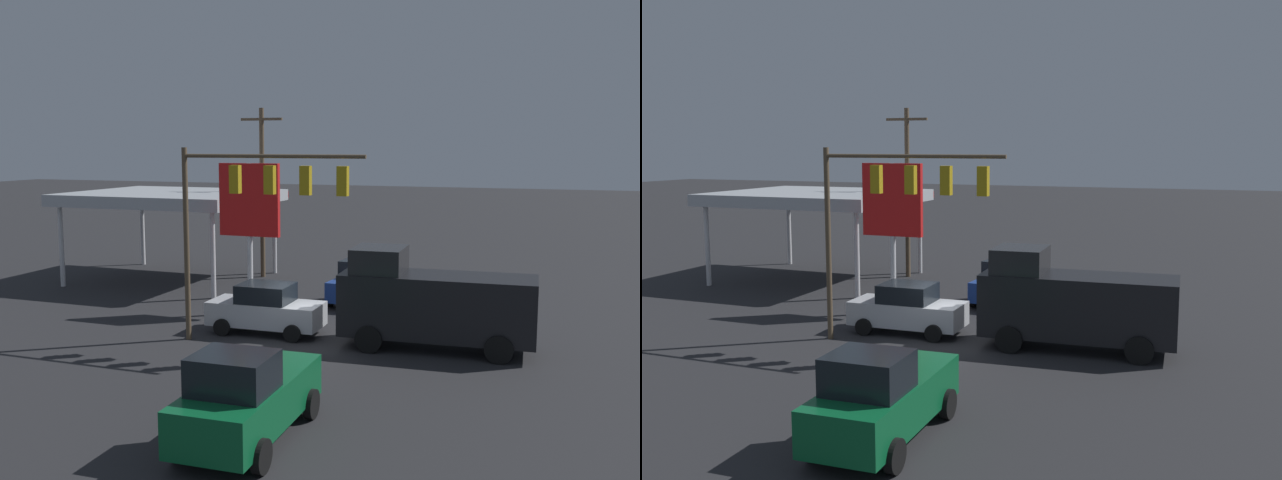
# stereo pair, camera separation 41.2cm
# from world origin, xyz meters

# --- Properties ---
(ground_plane) EXTENTS (200.00, 200.00, 0.00)m
(ground_plane) POSITION_xyz_m (0.00, 0.00, 0.00)
(ground_plane) COLOR #262628
(traffic_signal_assembly) EXTENTS (6.94, 0.43, 7.13)m
(traffic_signal_assembly) POSITION_xyz_m (1.36, 1.10, 5.39)
(traffic_signal_assembly) COLOR brown
(traffic_signal_assembly) RESTS_ON ground
(utility_pole) EXTENTS (2.40, 0.26, 9.19)m
(utility_pole) POSITION_xyz_m (6.79, -11.52, 4.88)
(utility_pole) COLOR brown
(utility_pole) RESTS_ON ground
(gas_station_canopy) EXTENTS (9.91, 8.50, 4.74)m
(gas_station_canopy) POSITION_xyz_m (10.99, -9.19, 4.40)
(gas_station_canopy) COLOR #B2B7BC
(gas_station_canopy) RESTS_ON ground
(price_sign) EXTENTS (2.73, 0.27, 6.45)m
(price_sign) POSITION_xyz_m (3.73, -3.50, 4.65)
(price_sign) COLOR silver
(price_sign) RESTS_ON ground
(pickup_parked) EXTENTS (2.37, 5.25, 2.40)m
(pickup_parked) POSITION_xyz_m (-2.00, 8.76, 1.11)
(pickup_parked) COLOR #0C592D
(pickup_parked) RESTS_ON ground
(delivery_truck) EXTENTS (6.92, 2.85, 3.58)m
(delivery_truck) POSITION_xyz_m (-4.68, -0.73, 1.69)
(delivery_truck) COLOR black
(delivery_truck) RESTS_ON ground
(hatchback_crossing) EXTENTS (2.17, 3.91, 1.97)m
(hatchback_crossing) POSITION_xyz_m (-0.08, -7.01, 0.95)
(hatchback_crossing) COLOR navy
(hatchback_crossing) RESTS_ON ground
(sedan_far) EXTENTS (4.44, 2.14, 1.93)m
(sedan_far) POSITION_xyz_m (1.74, -0.68, 0.95)
(sedan_far) COLOR silver
(sedan_far) RESTS_ON ground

